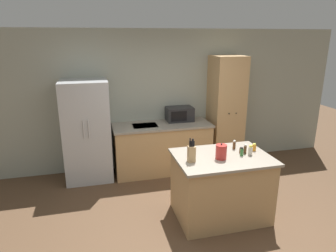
{
  "coord_description": "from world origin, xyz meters",
  "views": [
    {
      "loc": [
        -1.27,
        -3.15,
        2.46
      ],
      "look_at": [
        -0.11,
        1.4,
        1.05
      ],
      "focal_mm": 32.0,
      "sensor_mm": 36.0,
      "label": 1
    }
  ],
  "objects_px": {
    "spice_bottle_amber_oil": "(245,149)",
    "spice_bottle_orange_cap": "(242,152)",
    "refrigerator": "(87,131)",
    "kettle": "(221,152)",
    "spice_bottle_pale_salt": "(234,145)",
    "microwave": "(180,114)",
    "pantry_cabinet": "(226,112)",
    "spice_bottle_tall_dark": "(254,147)",
    "spice_bottle_short_red": "(241,150)",
    "spice_bottle_green_herb": "(250,150)",
    "knife_block": "(191,153)"
  },
  "relations": [
    {
      "from": "microwave",
      "to": "spice_bottle_orange_cap",
      "type": "xyz_separation_m",
      "value": [
        0.33,
        -1.87,
        -0.08
      ]
    },
    {
      "from": "spice_bottle_amber_oil",
      "to": "spice_bottle_pale_salt",
      "type": "distance_m",
      "value": 0.2
    },
    {
      "from": "spice_bottle_amber_oil",
      "to": "spice_bottle_short_red",
      "type": "bearing_deg",
      "value": 154.27
    },
    {
      "from": "microwave",
      "to": "spice_bottle_tall_dark",
      "type": "xyz_separation_m",
      "value": [
        0.58,
        -1.75,
        -0.09
      ]
    },
    {
      "from": "spice_bottle_amber_oil",
      "to": "spice_bottle_green_herb",
      "type": "height_order",
      "value": "spice_bottle_green_herb"
    },
    {
      "from": "spice_bottle_tall_dark",
      "to": "kettle",
      "type": "bearing_deg",
      "value": -165.06
    },
    {
      "from": "refrigerator",
      "to": "knife_block",
      "type": "distance_m",
      "value": 2.2
    },
    {
      "from": "spice_bottle_short_red",
      "to": "kettle",
      "type": "relative_size",
      "value": 0.37
    },
    {
      "from": "pantry_cabinet",
      "to": "spice_bottle_short_red",
      "type": "xyz_separation_m",
      "value": [
        -0.53,
        -1.67,
        -0.11
      ]
    },
    {
      "from": "spice_bottle_pale_salt",
      "to": "spice_bottle_short_red",
      "type": "bearing_deg",
      "value": -82.81
    },
    {
      "from": "spice_bottle_orange_cap",
      "to": "kettle",
      "type": "relative_size",
      "value": 0.54
    },
    {
      "from": "pantry_cabinet",
      "to": "knife_block",
      "type": "bearing_deg",
      "value": -125.87
    },
    {
      "from": "pantry_cabinet",
      "to": "spice_bottle_tall_dark",
      "type": "xyz_separation_m",
      "value": [
        -0.32,
        -1.64,
        -0.1
      ]
    },
    {
      "from": "spice_bottle_green_herb",
      "to": "spice_bottle_tall_dark",
      "type": "bearing_deg",
      "value": 44.44
    },
    {
      "from": "spice_bottle_orange_cap",
      "to": "refrigerator",
      "type": "bearing_deg",
      "value": 139.75
    },
    {
      "from": "pantry_cabinet",
      "to": "spice_bottle_green_herb",
      "type": "xyz_separation_m",
      "value": [
        -0.45,
        -1.77,
        -0.08
      ]
    },
    {
      "from": "refrigerator",
      "to": "microwave",
      "type": "distance_m",
      "value": 1.73
    },
    {
      "from": "knife_block",
      "to": "spice_bottle_orange_cap",
      "type": "height_order",
      "value": "knife_block"
    },
    {
      "from": "knife_block",
      "to": "spice_bottle_short_red",
      "type": "distance_m",
      "value": 0.77
    },
    {
      "from": "spice_bottle_tall_dark",
      "to": "knife_block",
      "type": "bearing_deg",
      "value": -171.57
    },
    {
      "from": "pantry_cabinet",
      "to": "spice_bottle_tall_dark",
      "type": "relative_size",
      "value": 19.8
    },
    {
      "from": "spice_bottle_tall_dark",
      "to": "kettle",
      "type": "height_order",
      "value": "kettle"
    },
    {
      "from": "spice_bottle_green_herb",
      "to": "spice_bottle_amber_oil",
      "type": "bearing_deg",
      "value": 117.84
    },
    {
      "from": "pantry_cabinet",
      "to": "microwave",
      "type": "height_order",
      "value": "pantry_cabinet"
    },
    {
      "from": "kettle",
      "to": "spice_bottle_amber_oil",
      "type": "bearing_deg",
      "value": 13.65
    },
    {
      "from": "spice_bottle_tall_dark",
      "to": "spice_bottle_green_herb",
      "type": "relative_size",
      "value": 0.76
    },
    {
      "from": "refrigerator",
      "to": "pantry_cabinet",
      "type": "relative_size",
      "value": 0.83
    },
    {
      "from": "spice_bottle_amber_oil",
      "to": "kettle",
      "type": "height_order",
      "value": "kettle"
    },
    {
      "from": "spice_bottle_pale_salt",
      "to": "kettle",
      "type": "xyz_separation_m",
      "value": [
        -0.33,
        -0.29,
        0.04
      ]
    },
    {
      "from": "microwave",
      "to": "spice_bottle_amber_oil",
      "type": "distance_m",
      "value": 1.85
    },
    {
      "from": "refrigerator",
      "to": "spice_bottle_pale_salt",
      "type": "xyz_separation_m",
      "value": [
        2.05,
        -1.47,
        0.09
      ]
    },
    {
      "from": "spice_bottle_amber_oil",
      "to": "spice_bottle_pale_salt",
      "type": "relative_size",
      "value": 1.02
    },
    {
      "from": "refrigerator",
      "to": "microwave",
      "type": "xyz_separation_m",
      "value": [
        1.71,
        0.14,
        0.17
      ]
    },
    {
      "from": "kettle",
      "to": "spice_bottle_orange_cap",
      "type": "bearing_deg",
      "value": 5.9
    },
    {
      "from": "spice_bottle_tall_dark",
      "to": "spice_bottle_short_red",
      "type": "bearing_deg",
      "value": -172.13
    },
    {
      "from": "pantry_cabinet",
      "to": "kettle",
      "type": "height_order",
      "value": "pantry_cabinet"
    },
    {
      "from": "kettle",
      "to": "spice_bottle_short_red",
      "type": "bearing_deg",
      "value": 19.14
    },
    {
      "from": "pantry_cabinet",
      "to": "spice_bottle_orange_cap",
      "type": "xyz_separation_m",
      "value": [
        -0.57,
        -1.76,
        -0.09
      ]
    },
    {
      "from": "spice_bottle_tall_dark",
      "to": "spice_bottle_green_herb",
      "type": "xyz_separation_m",
      "value": [
        -0.13,
        -0.13,
        0.02
      ]
    },
    {
      "from": "spice_bottle_pale_salt",
      "to": "spice_bottle_amber_oil",
      "type": "bearing_deg",
      "value": -69.38
    },
    {
      "from": "refrigerator",
      "to": "spice_bottle_orange_cap",
      "type": "relative_size",
      "value": 14.96
    },
    {
      "from": "pantry_cabinet",
      "to": "spice_bottle_orange_cap",
      "type": "height_order",
      "value": "pantry_cabinet"
    },
    {
      "from": "spice_bottle_short_red",
      "to": "spice_bottle_orange_cap",
      "type": "bearing_deg",
      "value": -110.67
    },
    {
      "from": "spice_bottle_amber_oil",
      "to": "kettle",
      "type": "distance_m",
      "value": 0.42
    },
    {
      "from": "refrigerator",
      "to": "spice_bottle_tall_dark",
      "type": "bearing_deg",
      "value": -35.04
    },
    {
      "from": "spice_bottle_short_red",
      "to": "spice_bottle_pale_salt",
      "type": "relative_size",
      "value": 0.63
    },
    {
      "from": "spice_bottle_amber_oil",
      "to": "spice_bottle_orange_cap",
      "type": "height_order",
      "value": "spice_bottle_amber_oil"
    },
    {
      "from": "pantry_cabinet",
      "to": "microwave",
      "type": "relative_size",
      "value": 4.26
    },
    {
      "from": "microwave",
      "to": "spice_bottle_amber_oil",
      "type": "xyz_separation_m",
      "value": [
        0.41,
        -1.8,
        -0.08
      ]
    },
    {
      "from": "spice_bottle_orange_cap",
      "to": "spice_bottle_tall_dark",
      "type": "bearing_deg",
      "value": 25.26
    }
  ]
}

